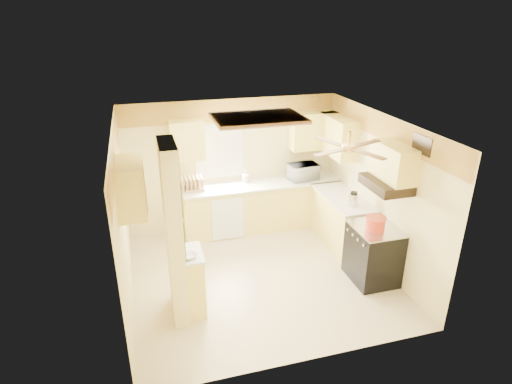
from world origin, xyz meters
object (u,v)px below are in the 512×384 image
object	(u,v)px
bowl	(190,256)
dutch_oven	(376,223)
stove	(373,253)
microwave	(303,172)
kettle	(353,199)

from	to	relation	value
bowl	dutch_oven	size ratio (longest dim) A/B	0.66
stove	bowl	size ratio (longest dim) A/B	4.55
microwave	dutch_oven	size ratio (longest dim) A/B	1.80
microwave	bowl	distance (m)	3.36
dutch_oven	kettle	world-z (taller)	kettle
stove	kettle	distance (m)	0.97
microwave	stove	bearing A→B (deg)	93.85
bowl	dutch_oven	xyz separation A→B (m)	(2.79, 0.08, 0.05)
microwave	kettle	xyz separation A→B (m)	(0.35, -1.38, -0.04)
stove	bowl	distance (m)	2.89
kettle	dutch_oven	bearing A→B (deg)	-93.46
dutch_oven	microwave	bearing A→B (deg)	97.95
dutch_oven	kettle	xyz separation A→B (m)	(0.05, 0.80, 0.04)
stove	kettle	xyz separation A→B (m)	(0.00, 0.76, 0.60)
stove	dutch_oven	distance (m)	0.56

